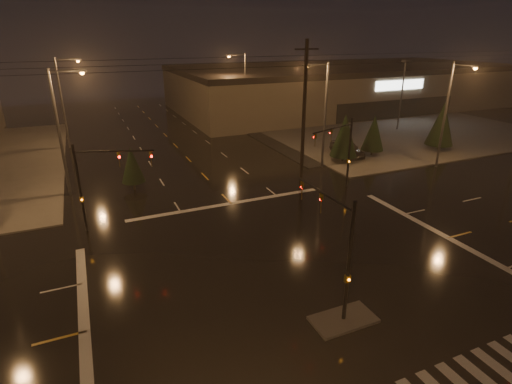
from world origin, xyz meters
TOP-DOWN VIEW (x-y plane):
  - ground at (0.00, 0.00)m, footprint 140.00×140.00m
  - sidewalk_ne at (30.00, 30.00)m, footprint 36.00×36.00m
  - median_island at (0.00, -4.00)m, footprint 3.00×1.60m
  - stop_bar_far at (0.00, 11.00)m, footprint 16.00×0.50m
  - parking_lot at (35.00, 28.00)m, footprint 50.00×24.00m
  - retail_building at (35.00, 45.99)m, footprint 60.20×28.30m
  - signal_mast_median at (0.00, -3.07)m, footprint 0.25×4.59m
  - signal_mast_ne at (9.50, 10.14)m, footprint 4.84×1.86m
  - signal_mast_nw at (-9.50, 10.14)m, footprint 4.84×1.86m
  - streetlight_1 at (-11.18, 18.00)m, footprint 2.77×0.32m
  - streetlight_2 at (-11.18, 34.00)m, footprint 2.77×0.32m
  - streetlight_3 at (11.18, 16.00)m, footprint 2.77×0.32m
  - streetlight_4 at (11.18, 36.00)m, footprint 2.77×0.32m
  - streetlight_6 at (22.00, 11.18)m, footprint 0.32×2.77m
  - utility_pole_1 at (8.00, 14.00)m, footprint 2.20×0.32m
  - conifer_0 at (14.35, 16.57)m, footprint 2.74×2.74m
  - conifer_1 at (18.55, 17.21)m, footprint 2.37×2.37m
  - conifer_2 at (26.90, 15.99)m, footprint 3.01×3.01m
  - conifer_3 at (-6.46, 17.16)m, footprint 1.94×1.94m
  - car_parked at (16.08, 18.29)m, footprint 2.36×5.06m

SIDE VIEW (x-z plane):
  - ground at x=0.00m, z-range 0.00..0.00m
  - stop_bar_far at x=0.00m, z-range 0.00..0.01m
  - parking_lot at x=35.00m, z-range 0.00..0.08m
  - sidewalk_ne at x=30.00m, z-range 0.00..0.12m
  - median_island at x=0.00m, z-range 0.00..0.15m
  - car_parked at x=16.08m, z-range 0.00..1.68m
  - conifer_3 at x=-6.46m, z-range 0.35..4.08m
  - conifer_1 at x=18.55m, z-range 0.35..4.75m
  - conifer_0 at x=14.35m, z-range 0.35..5.33m
  - conifer_2 at x=26.90m, z-range 0.35..5.75m
  - signal_mast_median at x=0.00m, z-range 0.75..6.75m
  - signal_mast_ne at x=9.50m, z-range 0.79..6.79m
  - signal_mast_nw at x=-9.50m, z-range 0.79..6.79m
  - retail_building at x=35.00m, z-range 0.24..7.44m
  - streetlight_1 at x=-11.18m, z-range 0.80..10.80m
  - streetlight_2 at x=-11.18m, z-range 0.80..10.80m
  - streetlight_3 at x=11.18m, z-range 0.80..10.80m
  - streetlight_4 at x=11.18m, z-range 0.80..10.80m
  - streetlight_6 at x=22.00m, z-range 0.80..10.80m
  - utility_pole_1 at x=8.00m, z-range 0.13..12.13m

